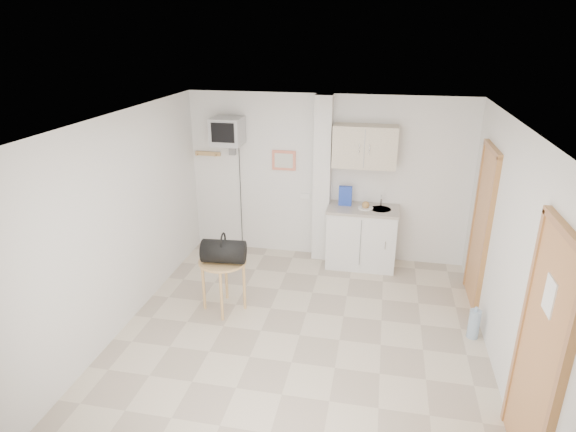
% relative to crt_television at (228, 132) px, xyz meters
% --- Properties ---
extents(ground, '(4.50, 4.50, 0.00)m').
position_rel_crt_television_xyz_m(ground, '(1.45, -2.02, -1.94)').
color(ground, beige).
rests_on(ground, ground).
extents(room_envelope, '(4.24, 4.54, 2.55)m').
position_rel_crt_television_xyz_m(room_envelope, '(1.69, -1.93, -0.40)').
color(room_envelope, white).
rests_on(room_envelope, ground).
extents(kitchenette, '(1.03, 0.58, 2.10)m').
position_rel_crt_television_xyz_m(kitchenette, '(2.02, -0.02, -1.13)').
color(kitchenette, silver).
rests_on(kitchenette, ground).
extents(crt_television, '(0.44, 0.45, 2.15)m').
position_rel_crt_television_xyz_m(crt_television, '(0.00, 0.00, 0.00)').
color(crt_television, slate).
rests_on(crt_television, ground).
extents(round_table, '(0.59, 0.59, 0.69)m').
position_rel_crt_television_xyz_m(round_table, '(0.41, -1.64, -1.35)').
color(round_table, tan).
rests_on(round_table, ground).
extents(duffel_bag, '(0.54, 0.33, 0.39)m').
position_rel_crt_television_xyz_m(duffel_bag, '(0.45, -1.68, -1.10)').
color(duffel_bag, black).
rests_on(duffel_bag, round_table).
extents(water_bottle, '(0.13, 0.13, 0.39)m').
position_rel_crt_television_xyz_m(water_bottle, '(3.42, -1.66, -1.76)').
color(water_bottle, '#94ACC7').
rests_on(water_bottle, ground).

